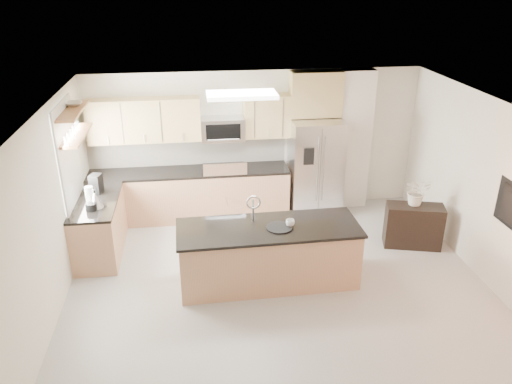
{
  "coord_description": "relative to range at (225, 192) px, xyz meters",
  "views": [
    {
      "loc": [
        -1.11,
        -5.42,
        4.19
      ],
      "look_at": [
        -0.23,
        1.3,
        1.16
      ],
      "focal_mm": 35.0,
      "sensor_mm": 36.0,
      "label": 1
    }
  ],
  "objects": [
    {
      "name": "floor",
      "position": [
        0.6,
        -2.92,
        -0.47
      ],
      "size": [
        6.5,
        6.5,
        0.0
      ],
      "primitive_type": "plane",
      "color": "#ABA8A3",
      "rests_on": "ground"
    },
    {
      "name": "ceiling",
      "position": [
        0.6,
        -2.92,
        2.13
      ],
      "size": [
        6.0,
        6.5,
        0.02
      ],
      "primitive_type": "cube",
      "color": "white",
      "rests_on": "wall_back"
    },
    {
      "name": "wall_back",
      "position": [
        0.6,
        0.33,
        0.83
      ],
      "size": [
        6.0,
        0.02,
        2.6
      ],
      "primitive_type": "cube",
      "color": "beige",
      "rests_on": "floor"
    },
    {
      "name": "wall_left",
      "position": [
        -2.4,
        -2.92,
        0.83
      ],
      "size": [
        0.02,
        6.5,
        2.6
      ],
      "primitive_type": "cube",
      "color": "beige",
      "rests_on": "floor"
    },
    {
      "name": "wall_right",
      "position": [
        3.6,
        -2.92,
        0.83
      ],
      "size": [
        0.02,
        6.5,
        2.6
      ],
      "primitive_type": "cube",
      "color": "beige",
      "rests_on": "floor"
    },
    {
      "name": "back_counter",
      "position": [
        -0.63,
        0.01,
        -0.0
      ],
      "size": [
        3.55,
        0.66,
        1.44
      ],
      "color": "tan",
      "rests_on": "floor"
    },
    {
      "name": "left_counter",
      "position": [
        -2.07,
        -1.07,
        -0.01
      ],
      "size": [
        0.66,
        1.5,
        0.92
      ],
      "color": "tan",
      "rests_on": "floor"
    },
    {
      "name": "range",
      "position": [
        0.0,
        0.0,
        0.0
      ],
      "size": [
        0.76,
        0.64,
        1.14
      ],
      "color": "black",
      "rests_on": "floor"
    },
    {
      "name": "upper_cabinets",
      "position": [
        -0.7,
        0.16,
        1.35
      ],
      "size": [
        3.5,
        0.33,
        0.75
      ],
      "color": "tan",
      "rests_on": "wall_back"
    },
    {
      "name": "microwave",
      "position": [
        0.0,
        0.12,
        1.16
      ],
      "size": [
        0.76,
        0.4,
        0.4
      ],
      "color": "silver",
      "rests_on": "upper_cabinets"
    },
    {
      "name": "refrigerator",
      "position": [
        1.66,
        -0.05,
        0.42
      ],
      "size": [
        0.92,
        0.78,
        1.78
      ],
      "color": "silver",
      "rests_on": "floor"
    },
    {
      "name": "partition_column",
      "position": [
        2.42,
        0.18,
        0.83
      ],
      "size": [
        0.6,
        0.3,
        2.6
      ],
      "primitive_type": "cube",
      "color": "beige",
      "rests_on": "floor"
    },
    {
      "name": "window",
      "position": [
        -2.38,
        -1.07,
        1.18
      ],
      "size": [
        0.04,
        1.15,
        1.65
      ],
      "color": "white",
      "rests_on": "wall_left"
    },
    {
      "name": "shelf_lower",
      "position": [
        -2.25,
        -0.97,
        1.48
      ],
      "size": [
        0.3,
        1.2,
        0.04
      ],
      "primitive_type": "cube",
      "color": "brown",
      "rests_on": "wall_left"
    },
    {
      "name": "shelf_upper",
      "position": [
        -2.25,
        -0.97,
        1.85
      ],
      "size": [
        0.3,
        1.2,
        0.04
      ],
      "primitive_type": "cube",
      "color": "brown",
      "rests_on": "wall_left"
    },
    {
      "name": "ceiling_fixture",
      "position": [
        0.2,
        -1.32,
        2.09
      ],
      "size": [
        1.0,
        0.5,
        0.06
      ],
      "primitive_type": "cube",
      "color": "white",
      "rests_on": "ceiling"
    },
    {
      "name": "island",
      "position": [
        0.47,
        -2.23,
        -0.02
      ],
      "size": [
        2.6,
        0.98,
        1.32
      ],
      "rotation": [
        0.0,
        0.0,
        0.02
      ],
      "color": "tan",
      "rests_on": "floor"
    },
    {
      "name": "credenza",
      "position": [
        2.98,
        -1.52,
        -0.11
      ],
      "size": [
        0.97,
        0.59,
        0.72
      ],
      "primitive_type": "cube",
      "rotation": [
        0.0,
        0.0,
        -0.25
      ],
      "color": "black",
      "rests_on": "floor"
    },
    {
      "name": "cup",
      "position": [
        0.77,
        -2.25,
        0.47
      ],
      "size": [
        0.14,
        0.14,
        0.1
      ],
      "primitive_type": "imported",
      "rotation": [
        0.0,
        0.0,
        0.14
      ],
      "color": "white",
      "rests_on": "island"
    },
    {
      "name": "platter",
      "position": [
        0.61,
        -2.29,
        0.43
      ],
      "size": [
        0.49,
        0.49,
        0.02
      ],
      "primitive_type": "cylinder",
      "rotation": [
        0.0,
        0.0,
        0.41
      ],
      "color": "black",
      "rests_on": "island"
    },
    {
      "name": "blender",
      "position": [
        -2.07,
        -1.42,
        0.61
      ],
      "size": [
        0.16,
        0.16,
        0.38
      ],
      "color": "black",
      "rests_on": "left_counter"
    },
    {
      "name": "kettle",
      "position": [
        -2.02,
        -1.32,
        0.57
      ],
      "size": [
        0.23,
        0.23,
        0.28
      ],
      "color": "silver",
      "rests_on": "left_counter"
    },
    {
      "name": "coffee_maker",
      "position": [
        -2.09,
        -0.77,
        0.59
      ],
      "size": [
        0.21,
        0.23,
        0.31
      ],
      "color": "black",
      "rests_on": "left_counter"
    },
    {
      "name": "bowl",
      "position": [
        -2.25,
        -0.77,
        1.9
      ],
      "size": [
        0.37,
        0.37,
        0.08
      ],
      "primitive_type": "imported",
      "rotation": [
        0.0,
        0.0,
        0.15
      ],
      "color": "silver",
      "rests_on": "shelf_upper"
    },
    {
      "name": "flower_vase",
      "position": [
        2.99,
        -1.45,
        0.59
      ],
      "size": [
        0.64,
        0.56,
        0.68
      ],
      "primitive_type": "imported",
      "rotation": [
        0.0,
        0.0,
        0.04
      ],
      "color": "silver",
      "rests_on": "credenza"
    }
  ]
}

